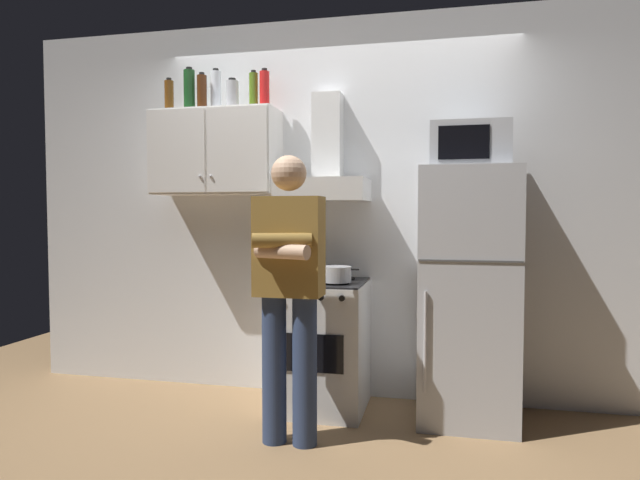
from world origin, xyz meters
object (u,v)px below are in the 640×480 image
object	(u,v)px
bottle_vodka_clear	(216,91)
bottle_olive_oil	(254,91)
stove_oven	(321,344)
bottle_beer_brown	(169,96)
refrigerator	(467,295)
microwave	(469,146)
upper_cabinet	(216,153)
cooking_pot	(337,274)
bottle_rum_dark	(202,92)
range_hood	(325,172)
bottle_canister_steel	(232,95)
person_standing	(289,287)
bottle_wine_green	(189,90)
bottle_soda_red	(265,90)

from	to	relation	value
bottle_vodka_clear	bottle_olive_oil	xyz separation A→B (m)	(0.28, 0.02, -0.01)
stove_oven	bottle_olive_oil	size ratio (longest dim) A/B	3.15
bottle_beer_brown	bottle_vodka_clear	bearing A→B (deg)	4.09
refrigerator	bottle_vodka_clear	xyz separation A→B (m)	(-1.76, 0.15, 1.39)
refrigerator	bottle_beer_brown	world-z (taller)	bottle_beer_brown
microwave	bottle_olive_oil	world-z (taller)	bottle_olive_oil
bottle_beer_brown	upper_cabinet	bearing A→B (deg)	-0.68
cooking_pot	bottle_rum_dark	world-z (taller)	bottle_rum_dark
range_hood	bottle_olive_oil	size ratio (longest dim) A/B	2.70
refrigerator	bottle_canister_steel	world-z (taller)	bottle_canister_steel
upper_cabinet	bottle_rum_dark	bearing A→B (deg)	-166.21
bottle_vodka_clear	bottle_canister_steel	world-z (taller)	bottle_vodka_clear
range_hood	bottle_rum_dark	bearing A→B (deg)	-178.47
person_standing	bottle_rum_dark	bearing A→B (deg)	139.93
upper_cabinet	bottle_canister_steel	size ratio (longest dim) A/B	4.05
microwave	bottle_olive_oil	bearing A→B (deg)	174.15
bottle_wine_green	bottle_soda_red	size ratio (longest dim) A/B	1.08
upper_cabinet	stove_oven	xyz separation A→B (m)	(0.80, -0.13, -1.32)
refrigerator	microwave	size ratio (longest dim) A/B	3.33
microwave	bottle_soda_red	size ratio (longest dim) A/B	1.70
bottle_vodka_clear	bottle_olive_oil	world-z (taller)	bottle_vodka_clear
refrigerator	bottle_beer_brown	distance (m)	2.52
cooking_pot	bottle_wine_green	xyz separation A→B (m)	(-1.12, 0.22, 1.27)
person_standing	cooking_pot	world-z (taller)	person_standing
upper_cabinet	range_hood	size ratio (longest dim) A/B	1.20
microwave	bottle_vodka_clear	size ratio (longest dim) A/B	1.59
upper_cabinet	bottle_wine_green	world-z (taller)	bottle_wine_green
refrigerator	cooking_pot	size ratio (longest dim) A/B	5.50
bottle_wine_green	bottle_beer_brown	distance (m)	0.18
stove_oven	bottle_soda_red	xyz separation A→B (m)	(-0.44, 0.16, 1.75)
upper_cabinet	person_standing	xyz separation A→B (m)	(0.75, -0.73, -0.85)
bottle_rum_dark	bottle_soda_red	bearing A→B (deg)	7.41
range_hood	bottle_soda_red	bearing A→B (deg)	175.55
stove_oven	bottle_canister_steel	bearing A→B (deg)	168.40
stove_oven	bottle_olive_oil	world-z (taller)	bottle_olive_oil
refrigerator	bottle_beer_brown	xyz separation A→B (m)	(-2.11, 0.13, 1.37)
stove_oven	bottle_olive_oil	distance (m)	1.84
range_hood	microwave	xyz separation A→B (m)	(0.95, -0.11, 0.14)
bottle_beer_brown	bottle_olive_oil	bearing A→B (deg)	3.70
bottle_vodka_clear	upper_cabinet	bearing A→B (deg)	-75.18
range_hood	bottle_canister_steel	world-z (taller)	bottle_canister_steel
person_standing	bottle_wine_green	size ratio (longest dim) A/B	5.35
upper_cabinet	bottle_vodka_clear	xyz separation A→B (m)	(-0.01, 0.03, 0.44)
bottle_beer_brown	bottle_olive_oil	size ratio (longest dim) A/B	0.89
bottle_vodka_clear	bottle_soda_red	distance (m)	0.36
stove_oven	bottle_wine_green	distance (m)	2.02
upper_cabinet	bottle_soda_red	xyz separation A→B (m)	(0.36, 0.04, 0.43)
microwave	bottle_rum_dark	distance (m)	1.89
cooking_pot	upper_cabinet	bearing A→B (deg)	165.27
refrigerator	bottle_soda_red	distance (m)	1.97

